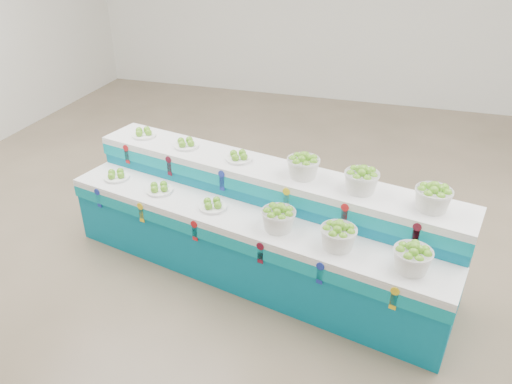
# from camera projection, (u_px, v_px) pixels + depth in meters

# --- Properties ---
(ground) EXTENTS (10.00, 10.00, 0.00)m
(ground) POSITION_uv_depth(u_px,v_px,m) (286.00, 246.00, 5.33)
(ground) COLOR brown
(ground) RESTS_ON ground
(display_stand) EXTENTS (3.97, 1.82, 1.02)m
(display_stand) POSITION_uv_depth(u_px,v_px,m) (256.00, 224.00, 4.77)
(display_stand) COLOR #067798
(display_stand) RESTS_ON ground
(plate_lower_left) EXTENTS (0.32, 0.32, 0.10)m
(plate_lower_left) POSITION_uv_depth(u_px,v_px,m) (116.00, 174.00, 5.13)
(plate_lower_left) COLOR white
(plate_lower_left) RESTS_ON display_stand
(plate_lower_mid) EXTENTS (0.32, 0.32, 0.10)m
(plate_lower_mid) POSITION_uv_depth(u_px,v_px,m) (159.00, 187.00, 4.88)
(plate_lower_mid) COLOR white
(plate_lower_mid) RESTS_ON display_stand
(plate_lower_right) EXTENTS (0.32, 0.32, 0.10)m
(plate_lower_right) POSITION_uv_depth(u_px,v_px,m) (213.00, 204.00, 4.61)
(plate_lower_right) COLOR white
(plate_lower_right) RESTS_ON display_stand
(basket_lower_left) EXTENTS (0.36, 0.36, 0.22)m
(basket_lower_left) POSITION_uv_depth(u_px,v_px,m) (278.00, 218.00, 4.28)
(basket_lower_left) COLOR silver
(basket_lower_left) RESTS_ON display_stand
(basket_lower_mid) EXTENTS (0.36, 0.36, 0.22)m
(basket_lower_mid) POSITION_uv_depth(u_px,v_px,m) (338.00, 236.00, 4.04)
(basket_lower_mid) COLOR silver
(basket_lower_mid) RESTS_ON display_stand
(basket_lower_right) EXTENTS (0.36, 0.36, 0.22)m
(basket_lower_right) POSITION_uv_depth(u_px,v_px,m) (412.00, 258.00, 3.78)
(basket_lower_right) COLOR silver
(basket_lower_right) RESTS_ON display_stand
(plate_upper_left) EXTENTS (0.32, 0.32, 0.10)m
(plate_upper_left) POSITION_uv_depth(u_px,v_px,m) (144.00, 132.00, 5.34)
(plate_upper_left) COLOR white
(plate_upper_left) RESTS_ON display_stand
(plate_upper_mid) EXTENTS (0.32, 0.32, 0.10)m
(plate_upper_mid) POSITION_uv_depth(u_px,v_px,m) (186.00, 143.00, 5.10)
(plate_upper_mid) COLOR white
(plate_upper_mid) RESTS_ON display_stand
(plate_upper_right) EXTENTS (0.32, 0.32, 0.10)m
(plate_upper_right) POSITION_uv_depth(u_px,v_px,m) (239.00, 156.00, 4.82)
(plate_upper_right) COLOR white
(plate_upper_right) RESTS_ON display_stand
(basket_upper_left) EXTENTS (0.36, 0.36, 0.22)m
(basket_upper_left) POSITION_uv_depth(u_px,v_px,m) (303.00, 165.00, 4.49)
(basket_upper_left) COLOR silver
(basket_upper_left) RESTS_ON display_stand
(basket_upper_mid) EXTENTS (0.36, 0.36, 0.22)m
(basket_upper_mid) POSITION_uv_depth(u_px,v_px,m) (361.00, 180.00, 4.26)
(basket_upper_mid) COLOR silver
(basket_upper_mid) RESTS_ON display_stand
(basket_upper_right) EXTENTS (0.36, 0.36, 0.22)m
(basket_upper_right) POSITION_uv_depth(u_px,v_px,m) (433.00, 197.00, 4.00)
(basket_upper_right) COLOR silver
(basket_upper_right) RESTS_ON display_stand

